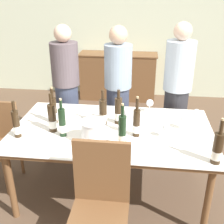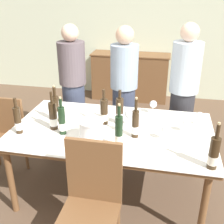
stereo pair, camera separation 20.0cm
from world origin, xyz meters
TOP-DOWN VIEW (x-y plane):
  - ground_plane at (0.00, 0.00)m, footprint 12.00×12.00m
  - back_wall at (0.00, 2.98)m, footprint 8.00×0.10m
  - sideboard_cabinet at (-0.21, 2.69)m, footprint 1.42×0.46m
  - dining_table at (0.00, 0.00)m, footprint 1.90×1.12m
  - ice_bucket at (-0.13, -0.25)m, footprint 0.22×0.22m
  - wine_bottle_0 at (0.86, -0.45)m, footprint 0.08×0.08m
  - wine_bottle_1 at (-0.83, -0.24)m, footprint 0.06×0.06m
  - wine_bottle_2 at (0.05, 0.14)m, footprint 0.08×0.08m
  - wine_bottle_3 at (-0.43, -0.18)m, footprint 0.06×0.06m
  - wine_bottle_4 at (-0.54, -0.10)m, footprint 0.08×0.08m
  - wine_bottle_5 at (-0.59, 0.07)m, footprint 0.07×0.07m
  - wine_bottle_6 at (-0.10, 0.11)m, footprint 0.08×0.08m
  - wine_bottle_7 at (0.23, -0.10)m, footprint 0.06×0.06m
  - wine_bottle_8 at (0.12, -0.32)m, footprint 0.07×0.07m
  - wine_glass_0 at (0.14, 0.12)m, footprint 0.09×0.09m
  - wine_glass_1 at (0.50, -0.10)m, footprint 0.07×0.07m
  - wine_glass_2 at (0.81, 0.26)m, footprint 0.08×0.08m
  - wine_glass_3 at (0.35, 0.45)m, footprint 0.08×0.08m
  - wine_glass_4 at (0.68, 0.09)m, footprint 0.08×0.08m
  - chair_near_front at (0.01, -0.78)m, footprint 0.42×0.42m
  - chair_left_end at (-1.25, 0.08)m, footprint 0.42×0.42m
  - person_host at (-0.67, 0.82)m, footprint 0.33×0.33m
  - person_guest_left at (-0.03, 0.88)m, footprint 0.33×0.33m
  - person_guest_right at (0.67, 0.81)m, footprint 0.33×0.33m

SIDE VIEW (x-z plane):
  - ground_plane at x=0.00m, z-range 0.00..0.00m
  - sideboard_cabinet at x=-0.21m, z-range 0.00..0.86m
  - chair_left_end at x=-1.25m, z-range 0.07..0.95m
  - chair_near_front at x=0.01m, z-range 0.07..1.07m
  - dining_table at x=0.00m, z-range 0.31..1.05m
  - person_guest_left at x=-0.03m, z-range 0.00..1.59m
  - person_host at x=-0.67m, z-range 0.00..1.59m
  - person_guest_right at x=0.67m, z-range 0.00..1.64m
  - wine_glass_2 at x=0.81m, z-range 0.76..0.90m
  - wine_glass_4 at x=0.68m, z-range 0.76..0.90m
  - wine_glass_1 at x=0.50m, z-range 0.76..0.90m
  - wine_glass_3 at x=0.35m, z-range 0.76..0.91m
  - ice_bucket at x=-0.13m, z-range 0.74..0.94m
  - wine_glass_0 at x=0.14m, z-range 0.77..0.93m
  - wine_bottle_6 at x=-0.10m, z-range 0.68..1.03m
  - wine_bottle_1 at x=-0.83m, z-range 0.69..1.03m
  - wine_bottle_0 at x=0.86m, z-range 0.67..1.05m
  - wine_bottle_2 at x=0.05m, z-range 0.69..1.04m
  - wine_bottle_4 at x=-0.54m, z-range 0.68..1.05m
  - wine_bottle_3 at x=-0.43m, z-range 0.68..1.05m
  - wine_bottle_7 at x=0.23m, z-range 0.67..1.06m
  - wine_bottle_5 at x=-0.59m, z-range 0.68..1.06m
  - wine_bottle_8 at x=0.12m, z-range 0.68..1.08m
  - back_wall at x=0.00m, z-range 0.00..2.80m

